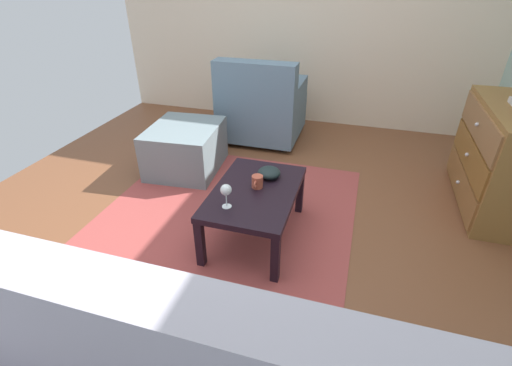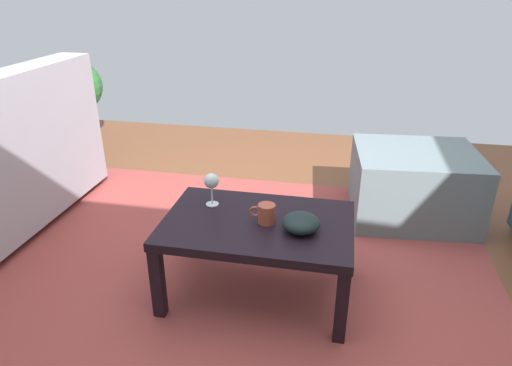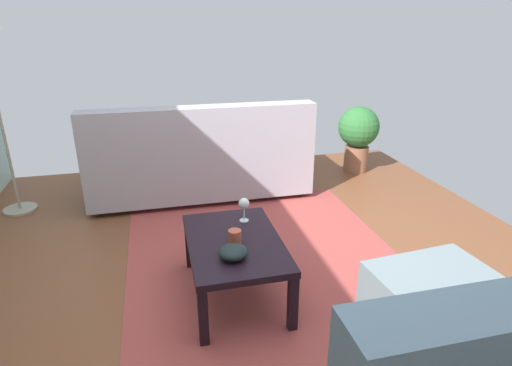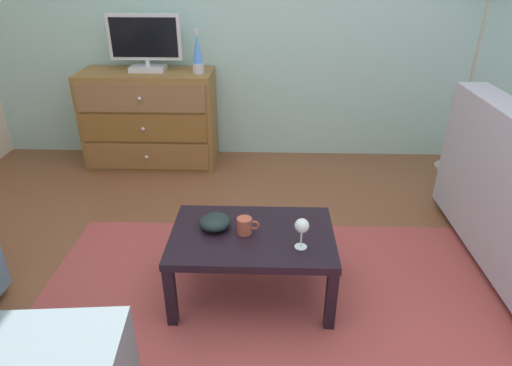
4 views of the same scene
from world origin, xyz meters
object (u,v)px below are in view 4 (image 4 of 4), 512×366
(coffee_table, at_px, (252,242))
(bowl_decorative, at_px, (215,222))
(wine_glass, at_px, (302,227))
(tv, at_px, (145,42))
(mug, at_px, (245,226))
(dresser, at_px, (151,119))
(lava_lamp, at_px, (198,54))

(coffee_table, xyz_separation_m, bowl_decorative, (-0.19, 0.04, 0.09))
(wine_glass, distance_m, bowl_decorative, 0.46)
(tv, distance_m, bowl_decorative, 1.91)
(mug, bearing_deg, dresser, 118.21)
(dresser, distance_m, bowl_decorative, 1.79)
(lava_lamp, height_order, wine_glass, lava_lamp)
(lava_lamp, distance_m, coffee_table, 1.81)
(mug, bearing_deg, wine_glass, -22.65)
(lava_lamp, bearing_deg, tv, 170.88)
(tv, xyz_separation_m, wine_glass, (1.15, -1.81, -0.54))
(dresser, distance_m, coffee_table, 1.92)
(coffee_table, xyz_separation_m, mug, (-0.04, 0.00, 0.09))
(dresser, height_order, tv, tv)
(coffee_table, relative_size, mug, 7.25)
(wine_glass, height_order, bowl_decorative, wine_glass)
(lava_lamp, height_order, mug, lava_lamp)
(dresser, bearing_deg, wine_glass, -56.75)
(dresser, height_order, mug, dresser)
(dresser, distance_m, wine_glass, 2.14)
(mug, height_order, bowl_decorative, mug)
(wine_glass, bearing_deg, coffee_table, 155.15)
(tv, height_order, wine_glass, tv)
(mug, bearing_deg, lava_lamp, 105.62)
(mug, distance_m, bowl_decorative, 0.16)
(dresser, relative_size, coffee_table, 1.31)
(bowl_decorative, bearing_deg, tv, 113.50)
(coffee_table, height_order, mug, mug)
(lava_lamp, height_order, coffee_table, lava_lamp)
(bowl_decorative, bearing_deg, mug, -14.24)
(mug, relative_size, bowl_decorative, 0.71)
(dresser, bearing_deg, coffee_table, -60.90)
(dresser, bearing_deg, lava_lamp, -5.62)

